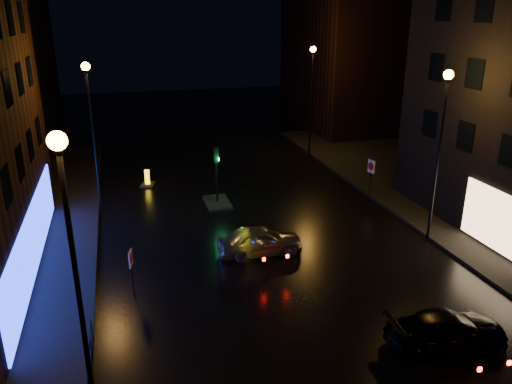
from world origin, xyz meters
TOP-DOWN VIEW (x-y plane):
  - ground at (0.00, 0.00)m, footprint 120.00×120.00m
  - pavement_right at (14.00, 8.00)m, footprint 12.00×44.00m
  - building_far_right at (15.00, 32.00)m, footprint 8.00×14.00m
  - street_lamp_lnear at (-7.80, -2.00)m, footprint 0.44×0.44m
  - street_lamp_lfar at (-7.80, 14.00)m, footprint 0.44×0.44m
  - street_lamp_rnear at (7.80, 6.00)m, footprint 0.44×0.44m
  - street_lamp_rfar at (7.80, 22.00)m, footprint 0.44×0.44m
  - traffic_signal at (-1.20, 14.00)m, footprint 1.40×2.40m
  - silver_hatchback at (-0.57, 7.00)m, footprint 4.03×1.75m
  - dark_sedan at (3.64, -1.32)m, footprint 4.33×2.02m
  - bollard_near at (-1.15, 7.72)m, footprint 0.97×1.32m
  - bollard_far at (-4.96, 18.41)m, footprint 1.10×1.39m
  - road_sign_left at (-6.50, 4.76)m, footprint 0.17×0.49m
  - road_sign_right at (7.90, 12.29)m, footprint 0.17×0.59m

SIDE VIEW (x-z plane):
  - ground at x=0.00m, z-range 0.00..0.00m
  - pavement_right at x=14.00m, z-range 0.00..0.15m
  - bollard_far at x=-4.96m, z-range -0.30..0.77m
  - bollard_near at x=-1.15m, z-range -0.30..0.77m
  - traffic_signal at x=-1.20m, z-range -1.22..2.23m
  - dark_sedan at x=3.64m, z-range 0.00..1.22m
  - silver_hatchback at x=-0.57m, z-range 0.00..1.35m
  - road_sign_left at x=-6.50m, z-range 0.51..2.55m
  - road_sign_right at x=7.90m, z-range 0.61..3.07m
  - street_lamp_lnear at x=-7.80m, z-range 1.38..9.75m
  - street_lamp_lfar at x=-7.80m, z-range 1.38..9.75m
  - street_lamp_rnear at x=7.80m, z-range 1.38..9.75m
  - street_lamp_rfar at x=7.80m, z-range 1.38..9.75m
  - building_far_right at x=15.00m, z-range 0.00..12.00m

